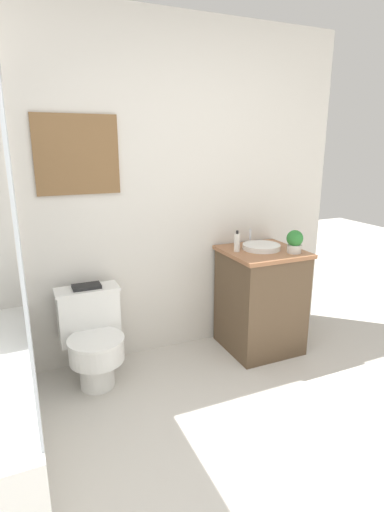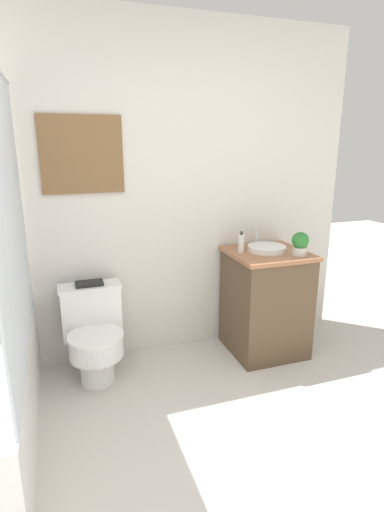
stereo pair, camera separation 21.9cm
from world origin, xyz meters
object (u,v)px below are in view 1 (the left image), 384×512
object	(u,v)px
soap_bottle	(237,242)
potted_plant	(295,241)
book_on_tank	(87,286)
sink	(261,247)
toilet	(93,336)

from	to	relation	value
soap_bottle	potted_plant	size ratio (longest dim) A/B	0.94
book_on_tank	potted_plant	bearing A→B (deg)	-12.33
sink	potted_plant	world-z (taller)	potted_plant
sink	book_on_tank	distance (m)	1.34
toilet	sink	world-z (taller)	sink
sink	soap_bottle	bearing A→B (deg)	174.90
potted_plant	book_on_tank	size ratio (longest dim) A/B	0.91
book_on_tank	sink	bearing A→B (deg)	-5.96
toilet	soap_bottle	size ratio (longest dim) A/B	4.02
soap_bottle	potted_plant	world-z (taller)	potted_plant
toilet	sink	bearing A→B (deg)	-0.95
toilet	potted_plant	distance (m)	1.61
sink	book_on_tank	bearing A→B (deg)	174.04
sink	soap_bottle	world-z (taller)	soap_bottle
sink	soap_bottle	size ratio (longest dim) A/B	2.01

